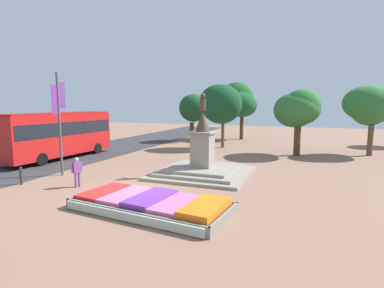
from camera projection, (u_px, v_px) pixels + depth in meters
name	position (u px, v px, depth m)	size (l,w,h in m)	color
ground_plane	(134.00, 193.00, 14.55)	(94.44, 94.44, 0.00)	#8C6651
flower_planter	(152.00, 204.00, 12.07)	(6.76, 3.57, 0.63)	#38281C
statue_monument	(202.00, 163.00, 18.28)	(5.61, 5.61, 4.92)	gray
banner_pole	(59.00, 119.00, 17.72)	(0.14, 1.14, 6.14)	#4C5156
city_bus	(58.00, 133.00, 23.44)	(2.75, 9.52, 3.61)	red
pedestrian_near_planter	(77.00, 170.00, 15.46)	(0.37, 0.52, 1.56)	#8C4C99
kerb_bollard_mid_a	(21.00, 175.00, 15.97)	(0.15, 0.15, 0.97)	#2D2D33
park_tree_far_left	(194.00, 108.00, 34.61)	(3.31, 3.80, 5.44)	brown
park_tree_far_right	(370.00, 106.00, 24.54)	(4.08, 4.02, 5.77)	brown
park_tree_street_side	(239.00, 101.00, 36.26)	(4.63, 5.52, 6.92)	#4C3823
park_tree_mid_canopy	(219.00, 103.00, 28.63)	(4.10, 3.59, 6.14)	brown
park_tree_distant	(298.00, 109.00, 24.52)	(3.77, 4.31, 5.49)	#4C3823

